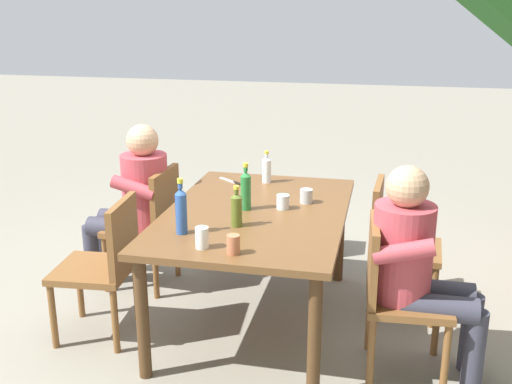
{
  "coord_description": "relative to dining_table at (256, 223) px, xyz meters",
  "views": [
    {
      "loc": [
        3.43,
        0.76,
        1.97
      ],
      "look_at": [
        0.0,
        0.0,
        0.87
      ],
      "focal_mm": 42.82,
      "sensor_mm": 36.0,
      "label": 1
    }
  ],
  "objects": [
    {
      "name": "dining_table",
      "position": [
        0.0,
        0.0,
        0.0
      ],
      "size": [
        1.61,
        1.08,
        0.75
      ],
      "color": "brown",
      "rests_on": "ground_plane"
    },
    {
      "name": "bottle_blue",
      "position": [
        0.46,
        -0.32,
        0.22
      ],
      "size": [
        0.06,
        0.06,
        0.31
      ],
      "color": "#2D56A3",
      "rests_on": "dining_table"
    },
    {
      "name": "cup_white",
      "position": [
        0.63,
        -0.15,
        0.14
      ],
      "size": [
        0.07,
        0.07,
        0.11
      ],
      "primitive_type": "cylinder",
      "color": "white",
      "rests_on": "dining_table"
    },
    {
      "name": "table_knife",
      "position": [
        -0.57,
        -0.3,
        0.09
      ],
      "size": [
        0.16,
        0.2,
        0.01
      ],
      "color": "silver",
      "rests_on": "dining_table"
    },
    {
      "name": "chair_far_left",
      "position": [
        -0.37,
        0.84,
        -0.18
      ],
      "size": [
        0.46,
        0.46,
        0.87
      ],
      "color": "brown",
      "rests_on": "ground_plane"
    },
    {
      "name": "person_in_plaid_shirt",
      "position": [
        0.36,
        0.95,
        -0.01
      ],
      "size": [
        0.47,
        0.61,
        1.18
      ],
      "color": "#B7424C",
      "rests_on": "ground_plane"
    },
    {
      "name": "ground_plane",
      "position": [
        0.0,
        0.0,
        -0.67
      ],
      "size": [
        24.0,
        24.0,
        0.0
      ],
      "primitive_type": "plane",
      "color": "gray"
    },
    {
      "name": "bottle_clear",
      "position": [
        -0.61,
        -0.06,
        0.18
      ],
      "size": [
        0.06,
        0.06,
        0.23
      ],
      "color": "white",
      "rests_on": "dining_table"
    },
    {
      "name": "person_in_white_shirt",
      "position": [
        -0.36,
        -0.95,
        -0.01
      ],
      "size": [
        0.47,
        0.61,
        1.18
      ],
      "color": "#B7424C",
      "rests_on": "ground_plane"
    },
    {
      "name": "backpack_by_near_side",
      "position": [
        -1.22,
        0.25,
        -0.47
      ],
      "size": [
        0.28,
        0.23,
        0.4
      ],
      "color": "#2D4784",
      "rests_on": "ground_plane"
    },
    {
      "name": "chair_far_right",
      "position": [
        0.37,
        0.84,
        -0.18
      ],
      "size": [
        0.47,
        0.47,
        0.87
      ],
      "color": "brown",
      "rests_on": "ground_plane"
    },
    {
      "name": "bottle_olive",
      "position": [
        0.28,
        -0.05,
        0.19
      ],
      "size": [
        0.06,
        0.06,
        0.24
      ],
      "color": "#566623",
      "rests_on": "dining_table"
    },
    {
      "name": "chair_near_right",
      "position": [
        0.36,
        -0.84,
        -0.18
      ],
      "size": [
        0.47,
        0.47,
        0.87
      ],
      "color": "brown",
      "rests_on": "ground_plane"
    },
    {
      "name": "bottle_green",
      "position": [
        -0.01,
        -0.07,
        0.21
      ],
      "size": [
        0.06,
        0.06,
        0.29
      ],
      "color": "#287A38",
      "rests_on": "dining_table"
    },
    {
      "name": "cup_terracotta",
      "position": [
        0.67,
        0.03,
        0.13
      ],
      "size": [
        0.07,
        0.07,
        0.1
      ],
      "primitive_type": "cylinder",
      "color": "#BC6B47",
      "rests_on": "dining_table"
    },
    {
      "name": "cup_glass",
      "position": [
        -0.07,
        0.15,
        0.13
      ],
      "size": [
        0.08,
        0.08,
        0.09
      ],
      "primitive_type": "cylinder",
      "color": "silver",
      "rests_on": "dining_table"
    },
    {
      "name": "chair_near_left",
      "position": [
        -0.36,
        -0.84,
        -0.18
      ],
      "size": [
        0.46,
        0.46,
        0.87
      ],
      "color": "brown",
      "rests_on": "ground_plane"
    },
    {
      "name": "cup_steel",
      "position": [
        -0.22,
        0.28,
        0.13
      ],
      "size": [
        0.08,
        0.08,
        0.09
      ],
      "primitive_type": "cylinder",
      "color": "#B2B7BC",
      "rests_on": "dining_table"
    }
  ]
}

